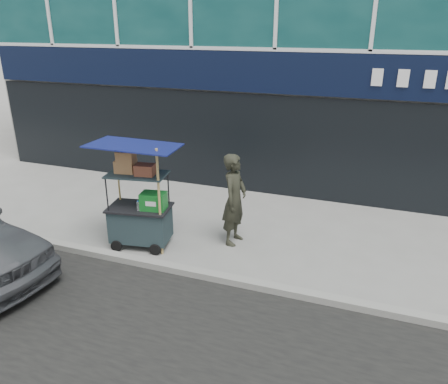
% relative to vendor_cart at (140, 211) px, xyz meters
% --- Properties ---
extents(ground, '(80.00, 80.00, 0.00)m').
position_rel_vendor_cart_xyz_m(ground, '(1.57, -0.45, -0.71)').
color(ground, slate).
rests_on(ground, ground).
extents(curb, '(80.00, 0.18, 0.12)m').
position_rel_vendor_cart_xyz_m(curb, '(1.57, -0.65, -0.65)').
color(curb, gray).
rests_on(curb, ground).
extents(vendor_cart, '(1.66, 1.30, 2.04)m').
position_rel_vendor_cart_xyz_m(vendor_cart, '(0.00, 0.00, 0.00)').
color(vendor_cart, '#1A272C').
rests_on(vendor_cart, ground).
extents(vendor_man, '(0.47, 0.67, 1.76)m').
position_rel_vendor_cart_xyz_m(vendor_man, '(1.58, 0.73, 0.16)').
color(vendor_man, black).
rests_on(vendor_man, ground).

